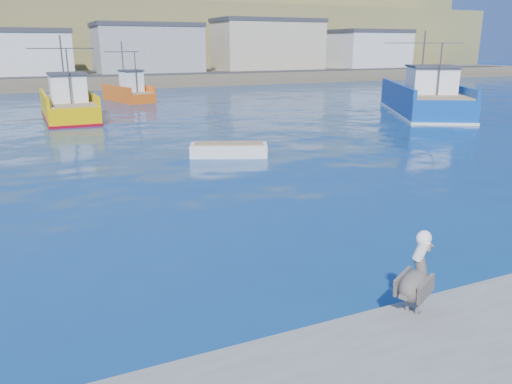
# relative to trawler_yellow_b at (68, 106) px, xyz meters

# --- Properties ---
(ground) EXTENTS (260.00, 260.00, 0.00)m
(ground) POSITION_rel_trawler_yellow_b_xyz_m (4.36, -32.02, -1.00)
(ground) COLOR #061E51
(ground) RESTS_ON ground
(dock_bollards) EXTENTS (36.20, 0.20, 0.30)m
(dock_bollards) POSITION_rel_trawler_yellow_b_xyz_m (4.96, -35.42, -0.35)
(dock_bollards) COLOR #4C4C4C
(dock_bollards) RESTS_ON dock
(far_shore) EXTENTS (200.00, 81.00, 24.00)m
(far_shore) POSITION_rel_trawler_yellow_b_xyz_m (4.36, 77.18, 7.97)
(far_shore) COLOR brown
(far_shore) RESTS_ON ground
(trawler_yellow_b) EXTENTS (5.03, 10.65, 6.43)m
(trawler_yellow_b) POSITION_rel_trawler_yellow_b_xyz_m (0.00, 0.00, 0.00)
(trawler_yellow_b) COLOR #DCAD00
(trawler_yellow_b) RESTS_ON ground
(trawler_blue) EXTENTS (10.99, 14.55, 6.85)m
(trawler_blue) POSITION_rel_trawler_yellow_b_xyz_m (27.73, -9.28, 0.18)
(trawler_blue) COLOR #0B4199
(trawler_blue) RESTS_ON ground
(boat_orange) EXTENTS (4.35, 7.59, 5.93)m
(boat_orange) POSITION_rel_trawler_yellow_b_xyz_m (6.77, 10.70, -0.02)
(boat_orange) COLOR #DB5611
(boat_orange) RESTS_ON ground
(skiff_mid) EXTENTS (4.22, 2.84, 0.87)m
(skiff_mid) POSITION_rel_trawler_yellow_b_xyz_m (6.40, -18.25, -0.73)
(skiff_mid) COLOR silver
(skiff_mid) RESTS_ON ground
(pelican) EXTENTS (1.31, 0.87, 1.67)m
(pelican) POSITION_rel_trawler_yellow_b_xyz_m (3.63, -35.40, 0.21)
(pelican) COLOR #595451
(pelican) RESTS_ON dock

